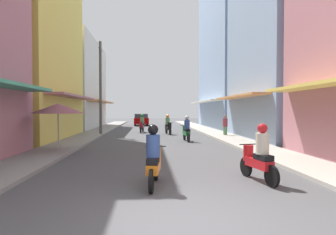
# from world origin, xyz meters

# --- Properties ---
(ground_plane) EXTENTS (90.81, 90.81, 0.00)m
(ground_plane) POSITION_xyz_m (0.00, 16.64, 0.00)
(ground_plane) COLOR #4C4C4F
(sidewalk_left) EXTENTS (1.98, 49.28, 0.12)m
(sidewalk_left) POSITION_xyz_m (-4.87, 16.64, 0.06)
(sidewalk_left) COLOR gray
(sidewalk_left) RESTS_ON ground
(sidewalk_right) EXTENTS (1.98, 49.28, 0.12)m
(sidewalk_right) POSITION_xyz_m (4.87, 16.64, 0.06)
(sidewalk_right) COLOR #ADA89E
(sidewalk_right) RESTS_ON ground
(building_left_mid) EXTENTS (7.05, 9.45, 14.96)m
(building_left_mid) POSITION_xyz_m (-8.86, 14.30, 7.47)
(building_left_mid) COLOR #EFD159
(building_left_mid) RESTS_ON ground
(building_left_far) EXTENTS (7.05, 12.32, 9.09)m
(building_left_far) POSITION_xyz_m (-8.85, 25.83, 4.54)
(building_left_far) COLOR silver
(building_left_far) RESTS_ON ground
(building_right_mid) EXTENTS (7.05, 8.87, 13.70)m
(building_right_mid) POSITION_xyz_m (8.86, 13.44, 6.84)
(building_right_mid) COLOR #8CA5CC
(building_right_mid) RESTS_ON ground
(building_right_far) EXTENTS (7.05, 12.31, 16.29)m
(building_right_far) POSITION_xyz_m (8.86, 24.75, 8.14)
(building_right_far) COLOR #8CA5CC
(building_right_far) RESTS_ON ground
(motorbike_black) EXTENTS (0.58, 1.80, 1.58)m
(motorbike_black) POSITION_xyz_m (1.06, 17.64, 0.70)
(motorbike_black) COLOR black
(motorbike_black) RESTS_ON ground
(motorbike_maroon) EXTENTS (0.55, 1.80, 1.58)m
(motorbike_maroon) POSITION_xyz_m (-1.05, 19.61, 0.70)
(motorbike_maroon) COLOR black
(motorbike_maroon) RESTS_ON ground
(motorbike_red) EXTENTS (0.60, 1.79, 1.58)m
(motorbike_red) POSITION_xyz_m (2.43, 2.56, 0.70)
(motorbike_red) COLOR black
(motorbike_red) RESTS_ON ground
(motorbike_green) EXTENTS (0.55, 1.81, 1.58)m
(motorbike_green) POSITION_xyz_m (1.83, 12.56, 0.70)
(motorbike_green) COLOR black
(motorbike_green) RESTS_ON ground
(motorbike_orange) EXTENTS (0.55, 1.81, 1.58)m
(motorbike_orange) POSITION_xyz_m (-0.39, 2.29, 0.70)
(motorbike_orange) COLOR black
(motorbike_orange) RESTS_ON ground
(parked_car) EXTENTS (1.96, 4.18, 1.45)m
(parked_car) POSITION_xyz_m (-1.40, 30.98, 0.74)
(parked_car) COLOR #8C0000
(parked_car) RESTS_ON ground
(pedestrian_far) EXTENTS (0.34, 0.34, 1.57)m
(pedestrian_far) POSITION_xyz_m (5.06, 15.51, 0.78)
(pedestrian_far) COLOR #598C59
(pedestrian_far) RESTS_ON ground
(vendor_umbrella) EXTENTS (2.34, 2.34, 2.23)m
(vendor_umbrella) POSITION_xyz_m (-4.55, 8.21, 2.00)
(vendor_umbrella) COLOR #99999E
(vendor_umbrella) RESTS_ON ground
(utility_pole) EXTENTS (0.20, 1.20, 7.12)m
(utility_pole) POSITION_xyz_m (-4.13, 17.18, 3.64)
(utility_pole) COLOR #4C4C4F
(utility_pole) RESTS_ON ground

